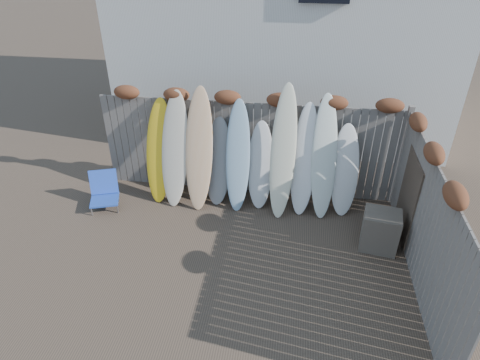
# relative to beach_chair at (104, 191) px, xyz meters

# --- Properties ---
(ground) EXTENTS (80.00, 80.00, 0.00)m
(ground) POSITION_rel_beach_chair_xyz_m (2.80, -1.46, -0.33)
(ground) COLOR #493A2D
(back_fence) EXTENTS (6.05, 0.28, 2.24)m
(back_fence) POSITION_rel_beach_chair_xyz_m (2.86, 0.94, 0.85)
(back_fence) COLOR slate
(back_fence) RESTS_ON ground
(right_fence) EXTENTS (0.28, 4.40, 2.24)m
(right_fence) POSITION_rel_beach_chair_xyz_m (5.79, -1.20, 0.81)
(right_fence) COLOR slate
(right_fence) RESTS_ON ground
(beach_chair) EXTENTS (0.69, 0.72, 0.72)m
(beach_chair) POSITION_rel_beach_chair_xyz_m (0.00, 0.00, 0.00)
(beach_chair) COLOR #2248AE
(beach_chair) RESTS_ON ground
(wooden_crate) EXTENTS (0.69, 0.61, 0.72)m
(wooden_crate) POSITION_rel_beach_chair_xyz_m (5.32, -0.56, 0.03)
(wooden_crate) COLOR #443A33
(wooden_crate) RESTS_ON ground
(lattice_panel) EXTENTS (0.07, 1.07, 1.61)m
(lattice_panel) POSITION_rel_beach_chair_xyz_m (5.79, -0.14, 0.47)
(lattice_panel) COLOR #413827
(lattice_panel) RESTS_ON ground
(surfboard_0) EXTENTS (0.61, 0.77, 2.06)m
(surfboard_0) POSITION_rel_beach_chair_xyz_m (1.06, 0.53, 0.70)
(surfboard_0) COLOR yellow
(surfboard_0) RESTS_ON ground
(surfboard_1) EXTENTS (0.61, 0.83, 2.25)m
(surfboard_1) POSITION_rel_beach_chair_xyz_m (1.40, 0.47, 0.79)
(surfboard_1) COLOR beige
(surfboard_1) RESTS_ON ground
(surfboard_2) EXTENTS (0.55, 0.83, 2.35)m
(surfboard_2) POSITION_rel_beach_chair_xyz_m (1.90, 0.44, 0.84)
(surfboard_2) COLOR #FFD58A
(surfboard_2) RESTS_ON ground
(surfboard_3) EXTENTS (0.56, 0.64, 1.74)m
(surfboard_3) POSITION_rel_beach_chair_xyz_m (2.24, 0.56, 0.53)
(surfboard_3) COLOR gray
(surfboard_3) RESTS_ON ground
(surfboard_4) EXTENTS (0.50, 0.77, 2.14)m
(surfboard_4) POSITION_rel_beach_chair_xyz_m (2.66, 0.47, 0.74)
(surfboard_4) COLOR #87A9C1
(surfboard_4) RESTS_ON ground
(surfboard_5) EXTENTS (0.53, 0.64, 1.71)m
(surfboard_5) POSITION_rel_beach_chair_xyz_m (3.09, 0.55, 0.52)
(surfboard_5) COLOR silver
(surfboard_5) RESTS_ON ground
(surfboard_6) EXTENTS (0.52, 0.89, 2.49)m
(surfboard_6) POSITION_rel_beach_chair_xyz_m (3.52, 0.42, 0.91)
(surfboard_6) COLOR #ECE8C6
(surfboard_6) RESTS_ON ground
(surfboard_7) EXTENTS (0.53, 0.78, 2.13)m
(surfboard_7) POSITION_rel_beach_chair_xyz_m (3.93, 0.51, 0.73)
(surfboard_7) COLOR white
(surfboard_7) RESTS_ON ground
(surfboard_8) EXTENTS (0.55, 0.85, 2.32)m
(surfboard_8) POSITION_rel_beach_chair_xyz_m (4.30, 0.49, 0.82)
(surfboard_8) COLOR silver
(surfboard_8) RESTS_ON ground
(surfboard_9) EXTENTS (0.58, 0.67, 1.76)m
(surfboard_9) POSITION_rel_beach_chair_xyz_m (4.72, 0.54, 0.54)
(surfboard_9) COLOR white
(surfboard_9) RESTS_ON ground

